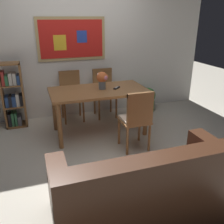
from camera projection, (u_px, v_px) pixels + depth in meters
The scene contains 11 objects.
ground_plane at pixel (103, 149), 3.65m from camera, with size 12.00×12.00×0.00m, color beige.
wall_back_with_painting at pixel (77, 47), 4.57m from camera, with size 5.20×0.14×2.60m.
dining_table at pixel (99, 96), 3.94m from camera, with size 1.54×0.84×0.75m.
dining_chair_near_right at pixel (137, 116), 3.43m from camera, with size 0.40×0.41×0.91m.
dining_chair_far_right at pixel (104, 89), 4.73m from camera, with size 0.40×0.41×0.91m.
dining_chair_far_left at pixel (71, 92), 4.54m from camera, with size 0.40×0.41×0.91m.
leather_couch at pixel (149, 190), 2.31m from camera, with size 1.80×0.84×0.84m.
bookshelf at pixel (13, 97), 4.23m from camera, with size 0.36×0.28×1.14m.
potted_ivy at pixel (148, 99), 5.10m from camera, with size 0.31×0.33×0.54m.
flower_vase at pixel (102, 79), 3.88m from camera, with size 0.19×0.19×0.28m.
tv_remote at pixel (117, 88), 3.96m from camera, with size 0.14×0.14×0.02m.
Camera 1 is at (-0.89, -3.07, 1.85)m, focal length 39.17 mm.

